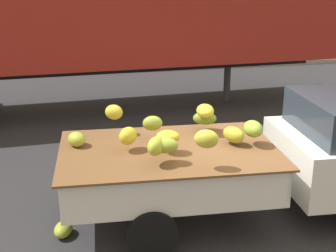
{
  "coord_description": "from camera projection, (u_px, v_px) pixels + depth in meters",
  "views": [
    {
      "loc": [
        -2.26,
        -5.65,
        3.4
      ],
      "look_at": [
        -0.87,
        0.74,
        1.14
      ],
      "focal_mm": 48.68,
      "sensor_mm": 36.0,
      "label": 1
    }
  ],
  "objects": [
    {
      "name": "pickup_truck",
      "position": [
        310.0,
        153.0,
        6.56
      ],
      "size": [
        5.32,
        2.17,
        1.7
      ],
      "rotation": [
        0.0,
        0.0,
        -0.06
      ],
      "color": "silver",
      "rests_on": "ground"
    },
    {
      "name": "ground",
      "position": [
        235.0,
        210.0,
        6.78
      ],
      "size": [
        220.0,
        220.0,
        0.0
      ],
      "primitive_type": "plane",
      "color": "#28282B"
    },
    {
      "name": "semi_trailer",
      "position": [
        99.0,
        7.0,
        10.85
      ],
      "size": [
        12.09,
        3.07,
        3.95
      ],
      "rotation": [
        0.0,
        0.0,
        0.04
      ],
      "color": "maroon",
      "rests_on": "ground"
    },
    {
      "name": "curb_strip",
      "position": [
        135.0,
        68.0,
        16.18
      ],
      "size": [
        80.0,
        0.8,
        0.16
      ],
      "primitive_type": "cube",
      "color": "gray",
      "rests_on": "ground"
    },
    {
      "name": "fallen_banana_bunch_near_tailgate",
      "position": [
        63.0,
        229.0,
        6.1
      ],
      "size": [
        0.32,
        0.39,
        0.19
      ],
      "primitive_type": "ellipsoid",
      "rotation": [
        0.0,
        0.0,
        1.29
      ],
      "color": "#94A22C",
      "rests_on": "ground"
    }
  ]
}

